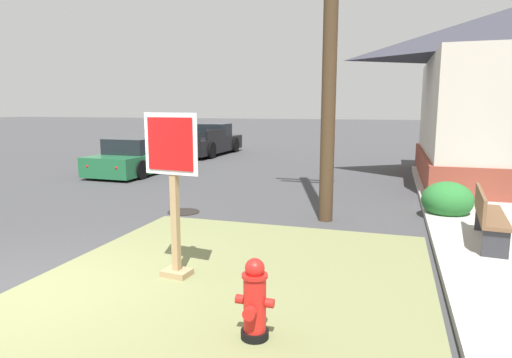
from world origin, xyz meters
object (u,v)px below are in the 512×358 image
object	(u,v)px
pickup_truck_black	(206,142)
street_bench	(487,214)
parked_sedan_green	(141,157)
manhole_cover	(184,212)
stop_sign	(174,197)
fire_hydrant	(255,301)

from	to	relation	value
pickup_truck_black	street_bench	world-z (taller)	pickup_truck_black
parked_sedan_green	pickup_truck_black	world-z (taller)	pickup_truck_black
street_bench	manhole_cover	bearing A→B (deg)	171.75
stop_sign	parked_sedan_green	size ratio (longest dim) A/B	0.48
stop_sign	street_bench	world-z (taller)	stop_sign
fire_hydrant	manhole_cover	xyz separation A→B (m)	(-3.17, 4.78, -0.45)
fire_hydrant	pickup_truck_black	xyz separation A→B (m)	(-7.56, 16.00, 0.16)
stop_sign	manhole_cover	xyz separation A→B (m)	(-1.69, 3.58, -1.14)
manhole_cover	pickup_truck_black	world-z (taller)	pickup_truck_black
manhole_cover	parked_sedan_green	size ratio (longest dim) A/B	0.16
stop_sign	pickup_truck_black	world-z (taller)	stop_sign
fire_hydrant	manhole_cover	size ratio (longest dim) A/B	1.15
manhole_cover	pickup_truck_black	size ratio (longest dim) A/B	0.14
stop_sign	pickup_truck_black	size ratio (longest dim) A/B	0.43
pickup_truck_black	parked_sedan_green	bearing A→B (deg)	-87.91
parked_sedan_green	pickup_truck_black	xyz separation A→B (m)	(-0.23, 6.24, 0.07)
pickup_truck_black	street_bench	xyz separation A→B (m)	(10.27, -12.07, -0.02)
fire_hydrant	pickup_truck_black	bearing A→B (deg)	115.27
stop_sign	street_bench	bearing A→B (deg)	33.02
fire_hydrant	stop_sign	world-z (taller)	stop_sign
fire_hydrant	manhole_cover	bearing A→B (deg)	123.54
stop_sign	manhole_cover	size ratio (longest dim) A/B	3.08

